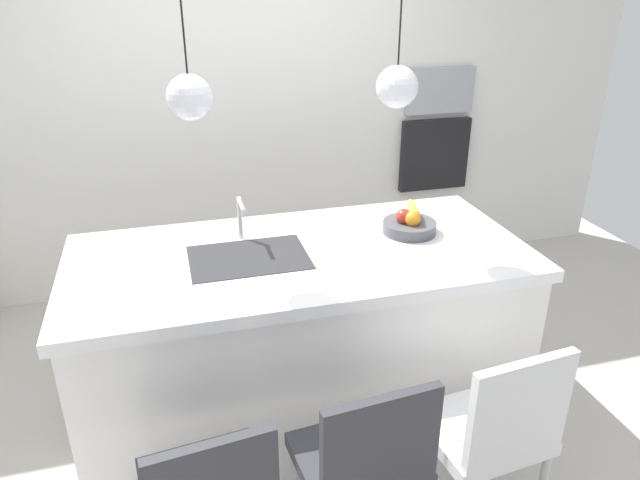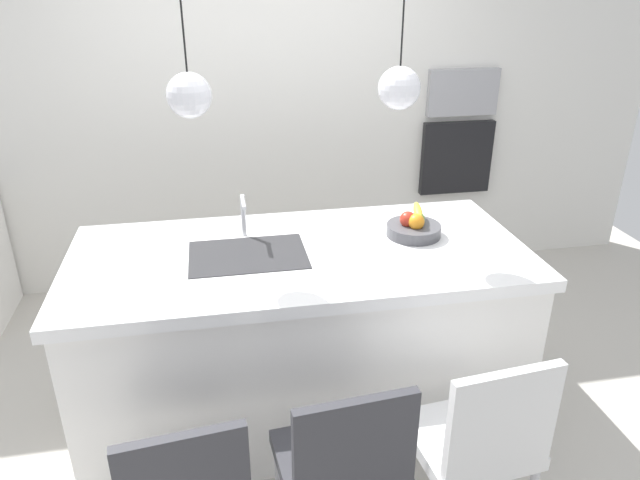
{
  "view_description": "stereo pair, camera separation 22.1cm",
  "coord_description": "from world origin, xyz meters",
  "px_view_note": "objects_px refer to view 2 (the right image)",
  "views": [
    {
      "loc": [
        -0.6,
        -2.51,
        2.18
      ],
      "look_at": [
        0.1,
        0.0,
        1.0
      ],
      "focal_mm": 33.01,
      "sensor_mm": 36.0,
      "label": 1
    },
    {
      "loc": [
        -0.38,
        -2.56,
        2.18
      ],
      "look_at": [
        0.1,
        0.0,
        1.0
      ],
      "focal_mm": 33.01,
      "sensor_mm": 36.0,
      "label": 2
    }
  ],
  "objects_px": {
    "oven": "(456,157)",
    "chair_middle": "(344,462)",
    "fruit_bowl": "(414,227)",
    "chair_far": "(479,439)",
    "microwave": "(462,92)"
  },
  "relations": [
    {
      "from": "oven",
      "to": "chair_middle",
      "type": "bearing_deg",
      "value": -119.95
    },
    {
      "from": "fruit_bowl",
      "to": "oven",
      "type": "xyz_separation_m",
      "value": [
        0.87,
        1.5,
        -0.12
      ]
    },
    {
      "from": "chair_middle",
      "to": "chair_far",
      "type": "bearing_deg",
      "value": -0.23
    },
    {
      "from": "microwave",
      "to": "chair_middle",
      "type": "height_order",
      "value": "microwave"
    },
    {
      "from": "fruit_bowl",
      "to": "microwave",
      "type": "bearing_deg",
      "value": 60.06
    },
    {
      "from": "oven",
      "to": "chair_middle",
      "type": "height_order",
      "value": "oven"
    },
    {
      "from": "fruit_bowl",
      "to": "chair_far",
      "type": "relative_size",
      "value": 0.3
    },
    {
      "from": "microwave",
      "to": "chair_middle",
      "type": "xyz_separation_m",
      "value": [
        -1.46,
        -2.53,
        -0.87
      ]
    },
    {
      "from": "microwave",
      "to": "fruit_bowl",
      "type": "bearing_deg",
      "value": -119.94
    },
    {
      "from": "fruit_bowl",
      "to": "chair_far",
      "type": "bearing_deg",
      "value": -92.85
    },
    {
      "from": "oven",
      "to": "chair_far",
      "type": "relative_size",
      "value": 0.6
    },
    {
      "from": "microwave",
      "to": "chair_far",
      "type": "bearing_deg",
      "value": -109.94
    },
    {
      "from": "fruit_bowl",
      "to": "chair_far",
      "type": "height_order",
      "value": "fruit_bowl"
    },
    {
      "from": "fruit_bowl",
      "to": "oven",
      "type": "relative_size",
      "value": 0.5
    },
    {
      "from": "oven",
      "to": "microwave",
      "type": "bearing_deg",
      "value": 0.0
    }
  ]
}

